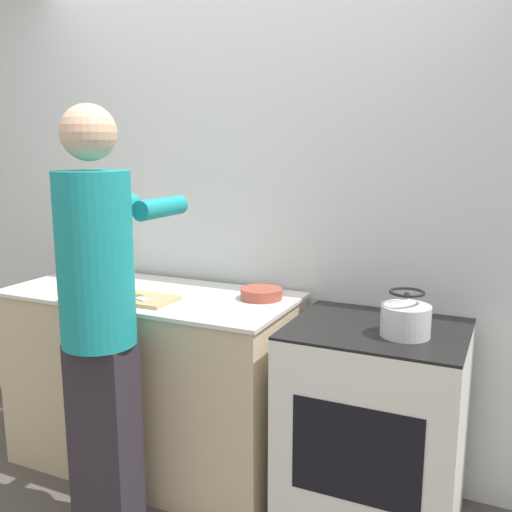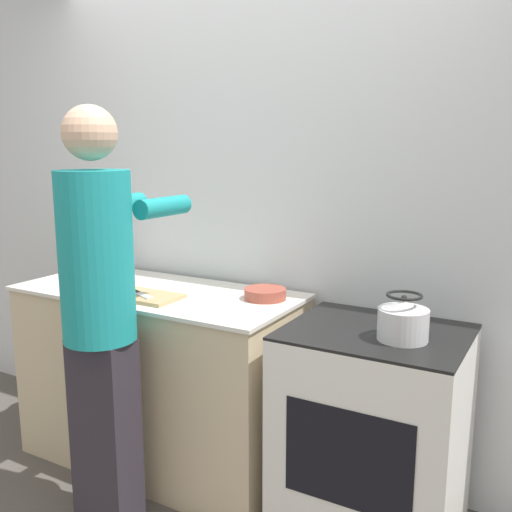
{
  "view_description": "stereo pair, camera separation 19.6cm",
  "coord_description": "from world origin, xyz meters",
  "views": [
    {
      "loc": [
        1.24,
        -1.95,
        1.64
      ],
      "look_at": [
        0.24,
        0.22,
        1.18
      ],
      "focal_mm": 40.0,
      "sensor_mm": 36.0,
      "label": 1
    },
    {
      "loc": [
        1.41,
        -1.86,
        1.64
      ],
      "look_at": [
        0.24,
        0.22,
        1.18
      ],
      "focal_mm": 40.0,
      "sensor_mm": 36.0,
      "label": 2
    }
  ],
  "objects": [
    {
      "name": "cutting_board",
      "position": [
        -0.34,
        0.17,
        0.94
      ],
      "size": [
        0.33,
        0.21,
        0.02
      ],
      "color": "tan",
      "rests_on": "counter"
    },
    {
      "name": "knife",
      "position": [
        -0.37,
        0.16,
        0.95
      ],
      "size": [
        0.2,
        0.11,
        0.01
      ],
      "rotation": [
        0.0,
        0.0,
        -0.39
      ],
      "color": "silver",
      "rests_on": "cutting_board"
    },
    {
      "name": "oven",
      "position": [
        0.75,
        0.3,
        0.45
      ],
      "size": [
        0.72,
        0.6,
        0.91
      ],
      "color": "silver",
      "rests_on": "ground_plane"
    },
    {
      "name": "wall_back",
      "position": [
        0.0,
        0.69,
        1.3
      ],
      "size": [
        8.0,
        0.05,
        2.6
      ],
      "color": "silver",
      "rests_on": "ground_plane"
    },
    {
      "name": "counter",
      "position": [
        -0.39,
        0.31,
        0.46
      ],
      "size": [
        1.46,
        0.65,
        0.93
      ],
      "color": "#C6B28E",
      "rests_on": "ground_plane"
    },
    {
      "name": "person",
      "position": [
        -0.28,
        -0.18,
        0.99
      ],
      "size": [
        0.34,
        0.58,
        1.8
      ],
      "color": "#2B252E",
      "rests_on": "ground_plane"
    },
    {
      "name": "canister_jar",
      "position": [
        -0.97,
        0.46,
        1.02
      ],
      "size": [
        0.16,
        0.16,
        0.19
      ],
      "color": "#4C4C51",
      "rests_on": "counter"
    },
    {
      "name": "bowl_prep",
      "position": [
        0.16,
        0.43,
        0.95
      ],
      "size": [
        0.2,
        0.2,
        0.05
      ],
      "color": "#9E4738",
      "rests_on": "counter"
    },
    {
      "name": "kettle",
      "position": [
        0.87,
        0.24,
        0.98
      ],
      "size": [
        0.19,
        0.19,
        0.18
      ],
      "color": "silver",
      "rests_on": "oven"
    }
  ]
}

